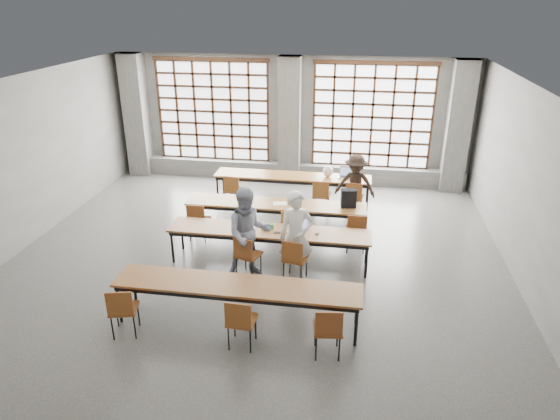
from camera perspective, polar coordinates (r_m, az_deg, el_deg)
The scene contains 40 objects.
floor at distance 9.90m, azimuth -3.24°, elevation -6.89°, with size 11.00×11.00×0.00m, color #4C4C49.
ceiling at distance 8.67m, azimuth -3.78°, elevation 13.50°, with size 11.00×11.00×0.00m, color silver.
wall_back at distance 14.33m, azimuth 1.28°, elevation 10.37°, with size 10.00×10.00×0.00m, color #5E5E5B.
wall_front at distance 4.70m, azimuth -19.04°, elevation -21.73°, with size 10.00×10.00×0.00m, color #5E5E5B.
wall_left at distance 11.29m, azimuth -29.17°, elevation 3.73°, with size 11.00×11.00×0.00m, color #5E5E5B.
wall_right at distance 9.46m, azimuth 27.58°, elevation 0.63°, with size 11.00×11.00×0.00m, color #5E5E5B.
column_left at distance 15.33m, azimuth -16.06°, elevation 10.34°, with size 0.60×0.55×3.50m, color #50504D.
column_mid at distance 14.06m, azimuth 1.12°, elevation 10.12°, with size 0.60×0.55×3.50m, color #50504D.
column_right at distance 14.18m, azimuth 19.67°, elevation 8.87°, with size 0.60×0.55×3.50m, color #50504D.
window_left at distance 14.69m, azimuth -7.65°, elevation 11.10°, with size 3.32×0.12×3.00m.
window_right at distance 14.10m, azimuth 10.49°, elevation 10.40°, with size 3.32×0.12×3.00m.
sill_ledge at distance 14.56m, azimuth 1.12°, elevation 4.43°, with size 9.80×0.35×0.50m, color #50504D.
desk_row_a at distance 12.81m, azimuth 1.43°, elevation 3.70°, with size 4.00×0.70×0.73m.
desk_row_b at distance 11.09m, azimuth -0.53°, elevation 0.48°, with size 4.00×0.70×0.73m.
desk_row_c at distance 9.84m, azimuth -1.25°, elevation -2.65°, with size 4.00×0.70×0.73m.
desk_row_d at distance 8.12m, azimuth -4.93°, elevation -8.84°, with size 4.00×0.70×0.73m.
chair_back_left at distance 12.54m, azimuth -5.37°, elevation 2.52°, with size 0.47×0.47×0.88m.
chair_back_mid at distance 12.20m, azimuth 4.73°, elevation 1.94°, with size 0.44×0.45×0.88m.
chair_back_right at distance 12.17m, azimuth 8.47°, elevation 1.71°, with size 0.46×0.47×0.88m.
chair_mid_left at distance 10.95m, azimuth -9.38°, elevation -0.90°, with size 0.43×0.44×0.88m.
chair_mid_centre at distance 10.52m, azimuth 1.15°, elevation -1.62°, with size 0.50×0.51×0.88m.
chair_mid_right at distance 10.44m, azimuth 8.72°, elevation -2.12°, with size 0.44×0.45×0.88m.
chair_front_left at distance 9.41m, azimuth -3.88°, elevation -4.86°, with size 0.53×0.53×0.88m.
chair_front_right at distance 9.27m, azimuth 1.63°, elevation -5.29°, with size 0.49×0.50×0.88m.
chair_near_left at distance 8.24m, azimuth -17.59°, elevation -10.53°, with size 0.51×0.51×0.88m.
chair_near_mid at distance 7.65m, azimuth -4.56°, elevation -12.27°, with size 0.43×0.44×0.88m.
chair_near_right at distance 7.49m, azimuth 5.52°, elevation -13.18°, with size 0.47×0.47×0.88m.
student_male at distance 9.22m, azimuth 1.86°, elevation -3.05°, with size 0.64×0.42×1.76m, color white.
student_female at distance 9.36m, azimuth -3.62°, elevation -2.64°, with size 0.86×0.67×1.76m, color #19274D.
student_back at distance 12.21m, azimuth 8.58°, elevation 2.87°, with size 0.97×0.56×1.51m, color black.
laptop_front at distance 9.81m, azimuth 2.07°, elevation -1.93°, with size 0.40×0.35×0.26m.
laptop_back at distance 12.78m, azimuth 7.56°, elevation 4.04°, with size 0.39×0.35×0.26m.
mouse at distance 9.68m, azimuth 4.27°, elevation -2.63°, with size 0.10×0.06×0.04m, color silver.
green_box at distance 9.87m, azimuth -1.46°, elevation -1.85°, with size 0.25×0.09×0.09m, color green.
phone at distance 9.69m, azimuth -0.32°, elevation -2.59°, with size 0.13×0.06×0.01m, color black.
paper_sheet_a at distance 11.22m, azimuth -3.51°, elevation 1.08°, with size 0.30×0.21×0.00m, color silver.
paper_sheet_c at distance 11.05m, azimuth -0.02°, elevation 0.76°, with size 0.30×0.21×0.00m, color white.
backpack at distance 10.90m, azimuth 7.84°, elevation 1.34°, with size 0.32×0.20×0.40m, color black.
plastic_bag at distance 12.71m, azimuth 5.51°, elevation 4.43°, with size 0.26×0.21×0.29m, color white.
red_pouch at distance 8.33m, azimuth -17.45°, elevation -10.44°, with size 0.20×0.08×0.06m, color #A51417.
Camera 1 is at (1.90, -8.33, 4.99)m, focal length 32.00 mm.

